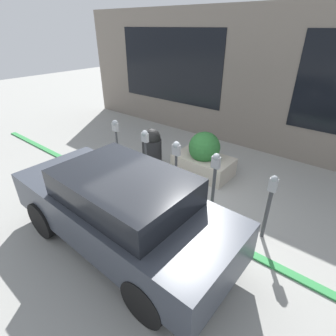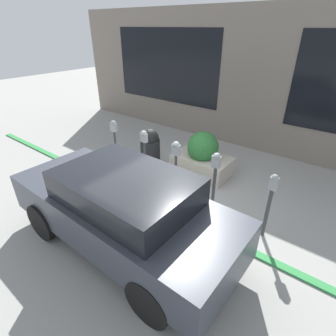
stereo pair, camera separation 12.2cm
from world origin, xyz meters
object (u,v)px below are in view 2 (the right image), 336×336
Objects in this scene: parking_meter_farthest at (115,135)px; parked_car_front at (122,209)px; parking_meter_middle at (176,158)px; parking_meter_fourth at (144,145)px; parking_meter_second at (215,175)px; trash_bin at (150,148)px; planter_box at (202,157)px; parking_meter_nearest at (270,199)px.

parked_car_front is at bearing 140.04° from parking_meter_farthest.
parking_meter_middle reaches higher than parking_meter_fourth.
parking_meter_second is 0.99m from parking_meter_middle.
parking_meter_middle is 0.34× the size of parked_car_front.
trash_bin is at bearing -121.05° from parking_meter_farthest.
parked_car_front is at bearing 122.31° from trash_bin.
parking_meter_farthest is 0.97× the size of planter_box.
parking_meter_nearest is 0.31× the size of parked_car_front.
planter_box is (1.16, -1.49, -0.53)m from parking_meter_second.
parking_meter_fourth is at bearing -0.16° from parking_meter_nearest.
parking_meter_second is at bearing -114.76° from parked_car_front.
parking_meter_farthest is (1.05, 0.02, 0.01)m from parking_meter_fourth.
planter_box is 3.30m from parked_car_front.
parking_meter_fourth is 0.97× the size of parking_meter_farthest.
parking_meter_farthest is (4.18, 0.01, 0.25)m from parking_meter_nearest.
parking_meter_second is at bearing 177.52° from parking_meter_fourth.
parking_meter_fourth is 1.75m from planter_box.
parking_meter_middle is 0.95× the size of planter_box.
parked_car_front reaches higher than parking_meter_nearest.
parking_meter_fourth reaches higher than planter_box.
parking_meter_nearest is at bearing -177.85° from parking_meter_middle.
parked_car_front is at bearing 94.24° from parking_meter_middle.
parking_meter_farthest is at bearing 1.17° from parking_meter_fourth.
parking_meter_fourth is at bearing -4.89° from parking_meter_middle.
trash_bin is at bearing -30.04° from parking_meter_middle.
planter_box reaches higher than trash_bin.
parking_meter_nearest is 0.93× the size of parking_meter_middle.
parking_meter_middle reaches higher than parking_meter_nearest.
parking_meter_nearest is 1.14m from parking_meter_second.
parking_meter_farthest is at bearing 36.78° from planter_box.
parking_meter_second reaches higher than planter_box.
parking_meter_middle is at bearing 96.65° from planter_box.
parking_meter_second reaches higher than parking_meter_middle.
parking_meter_nearest is 3.78m from trash_bin.
planter_box is (-1.90, -1.42, -0.63)m from parking_meter_farthest.
parking_meter_fourth is at bearing -2.48° from parking_meter_second.
parked_car_front is at bearing 121.74° from parking_meter_fourth.
parking_meter_middle is 1.01× the size of parking_meter_fourth.
parking_meter_second is 1.30× the size of trash_bin.
parked_car_front is (1.98, 1.86, -0.02)m from parking_meter_nearest.
parking_meter_second is 0.99× the size of parking_meter_farthest.
planter_box is at bearing -157.40° from trash_bin.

